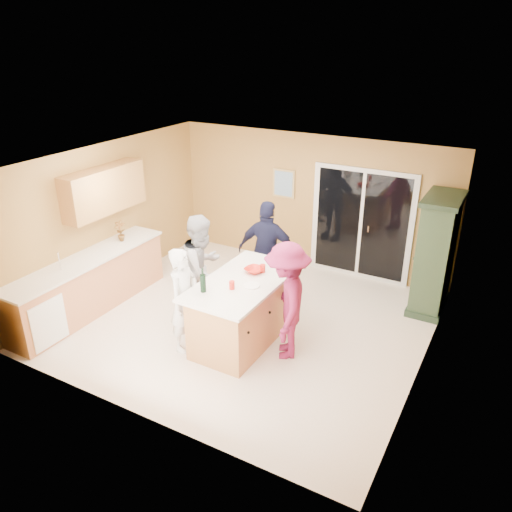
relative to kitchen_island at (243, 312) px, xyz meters
The scene contains 22 objects.
floor 0.71m from the kitchen_island, 117.65° to the left, with size 5.50×5.50×0.00m, color silver.
ceiling 2.19m from the kitchen_island, 117.65° to the left, with size 5.50×5.00×0.10m, color white.
wall_back 3.09m from the kitchen_island, 94.69° to the left, with size 5.50×0.10×2.60m, color tan.
wall_front 2.21m from the kitchen_island, 96.81° to the right, with size 5.50×0.10×2.60m, color tan.
wall_left 3.14m from the kitchen_island, behind, with size 0.10×5.00×2.60m, color tan.
wall_right 2.68m from the kitchen_island, 10.48° to the left, with size 0.10×5.00×2.60m, color tan.
left_cabinet_run 2.75m from the kitchen_island, 167.72° to the right, with size 0.65×3.05×1.24m.
upper_cabinets 3.16m from the kitchen_island, behind, with size 0.35×1.60×0.75m, color #C67A4D.
sliding_door 3.09m from the kitchen_island, 74.59° to the left, with size 1.90×0.07×2.10m.
framed_picture 3.25m from the kitchen_island, 105.09° to the left, with size 0.46×0.04×0.56m.
kitchen_island is the anchor object (origin of this frame).
green_hutch 3.30m from the kitchen_island, 46.45° to the left, with size 0.56×1.07×1.96m.
woman_white 0.91m from the kitchen_island, 138.43° to the right, with size 0.57×0.38×1.58m, color white.
woman_grey 1.00m from the kitchen_island, 164.32° to the left, with size 0.86×0.67×1.77m, color #A0A0A2.
woman_navy 1.40m from the kitchen_island, 102.09° to the left, with size 1.04×0.43×1.78m, color #181935.
woman_magenta 0.82m from the kitchen_island, ahead, with size 1.12×0.64×1.73m, color maroon.
serving_bowl 0.65m from the kitchen_island, 86.79° to the left, with size 0.28×0.28×0.07m, color red.
tulip_vase 2.80m from the kitchen_island, behind, with size 0.20×0.14×0.38m, color #9F160F.
tumbler_near 0.72m from the kitchen_island, 72.38° to the left, with size 0.08×0.08×0.12m, color red.
tumbler_far 0.66m from the kitchen_island, 90.12° to the right, with size 0.08×0.08×0.12m, color red.
wine_bottle 0.92m from the kitchen_island, 118.60° to the right, with size 0.08×0.08×0.35m.
white_plate 0.59m from the kitchen_island, 25.78° to the right, with size 0.24×0.24×0.02m, color white.
Camera 1 is at (3.51, -5.98, 4.28)m, focal length 35.00 mm.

